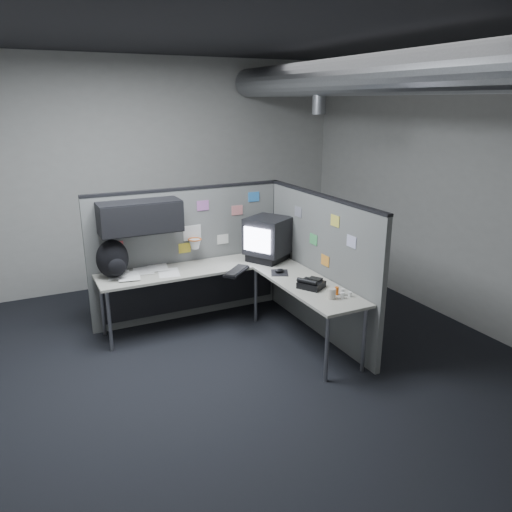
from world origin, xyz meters
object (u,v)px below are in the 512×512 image
monitor (268,238)px  keyboard (236,271)px  backpack (113,260)px  desk (226,281)px  phone (311,284)px

monitor → keyboard: (-0.54, -0.27, -0.26)m
backpack → monitor: bearing=8.0°
desk → keyboard: bearing=-43.1°
monitor → phone: 1.08m
monitor → keyboard: monitor is taller
desk → phone: phone is taller
phone → desk: bearing=103.5°
phone → backpack: size_ratio=0.74×
desk → keyboard: size_ratio=5.60×
desk → phone: 1.07m
keyboard → backpack: size_ratio=0.96×
desk → backpack: backpack is taller
phone → backpack: backpack is taller
desk → phone: (0.60, -0.87, 0.16)m
phone → monitor: bearing=66.8°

